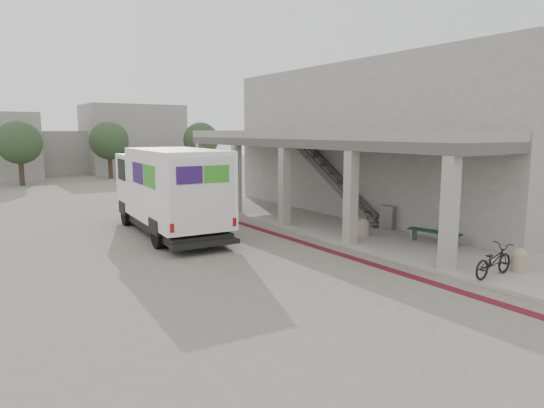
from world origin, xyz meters
TOP-DOWN VIEW (x-y plane):
  - ground at (0.00, 0.00)m, footprint 120.00×120.00m
  - bike_lane_stripe at (1.00, 2.00)m, footprint 0.35×40.00m
  - sidewalk at (4.00, 0.00)m, footprint 4.40×28.00m
  - transit_building at (6.83, 4.50)m, footprint 7.60×17.00m
  - distant_backdrop at (-2.84, 35.89)m, footprint 28.00×10.00m
  - tree_left at (-5.00, 28.00)m, footprint 3.20×3.20m
  - tree_mid at (2.00, 30.00)m, footprint 3.20×3.20m
  - tree_right at (10.00, 29.00)m, footprint 3.20×3.20m
  - fedex_truck at (-2.40, 5.88)m, footprint 2.99×7.98m
  - bench at (4.43, -1.25)m, footprint 0.80×1.91m
  - bollard_near at (3.58, -4.76)m, footprint 0.44×0.44m
  - bollard_far at (3.31, 1.08)m, footprint 0.43×0.43m
  - utility_cabinet at (5.00, 1.41)m, footprint 0.55×0.65m
  - bicycle_black at (2.50, -4.65)m, footprint 1.69×0.66m

SIDE VIEW (x-z plane):
  - ground at x=0.00m, z-range 0.00..0.00m
  - bike_lane_stripe at x=1.00m, z-range 0.00..0.01m
  - sidewalk at x=4.00m, z-range 0.00..0.12m
  - bench at x=4.43m, z-range 0.21..0.65m
  - bollard_far at x=3.31m, z-range 0.12..0.77m
  - bollard_near at x=3.58m, z-range 0.12..0.78m
  - bicycle_black at x=2.50m, z-range 0.12..0.99m
  - utility_cabinet at x=5.00m, z-range 0.12..1.06m
  - fedex_truck at x=-2.40m, z-range 0.11..3.44m
  - distant_backdrop at x=-2.84m, z-range -0.55..5.95m
  - tree_left at x=-5.00m, z-range 0.78..5.58m
  - tree_mid at x=2.00m, z-range 0.78..5.58m
  - tree_right at x=10.00m, z-range 0.78..5.58m
  - transit_building at x=6.83m, z-range -0.10..6.90m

